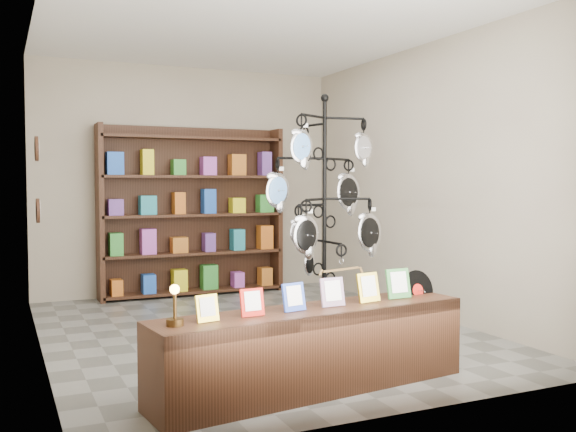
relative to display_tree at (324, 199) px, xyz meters
name	(u,v)px	position (x,y,z in m)	size (l,w,h in m)	color
ground	(257,331)	(-0.42, 0.63, -1.32)	(5.00, 5.00, 0.00)	slate
room_envelope	(257,144)	(-0.42, 0.63, 0.53)	(5.00, 5.00, 5.00)	#AEA58C
display_tree	(324,199)	(0.00, 0.00, 0.00)	(1.17, 1.11, 2.28)	black
front_shelf	(313,349)	(-0.73, -1.23, -1.02)	(2.43, 0.77, 0.84)	black
back_shelving	(193,216)	(-0.42, 2.93, -0.29)	(2.42, 0.36, 2.20)	black
wall_clocks	(37,180)	(-2.39, 1.43, 0.18)	(0.03, 0.24, 0.84)	black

